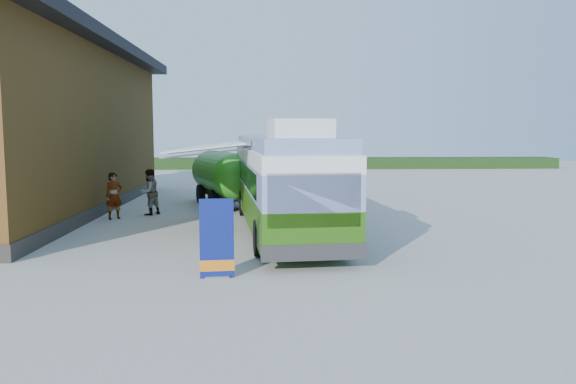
{
  "coord_description": "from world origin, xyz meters",
  "views": [
    {
      "loc": [
        0.31,
        -15.0,
        3.51
      ],
      "look_at": [
        1.13,
        4.39,
        1.4
      ],
      "focal_mm": 35.0,
      "sensor_mm": 36.0,
      "label": 1
    }
  ],
  "objects_px": {
    "bus": "(283,179)",
    "person_b": "(149,192)",
    "picnic_table": "(335,235)",
    "person_a": "(114,196)",
    "slurry_tanker": "(223,175)",
    "banner": "(217,246)"
  },
  "relations": [
    {
      "from": "bus",
      "to": "person_b",
      "type": "xyz_separation_m",
      "value": [
        -5.47,
        3.88,
        -0.87
      ]
    },
    {
      "from": "person_b",
      "to": "bus",
      "type": "bearing_deg",
      "value": 93.25
    },
    {
      "from": "picnic_table",
      "to": "person_a",
      "type": "xyz_separation_m",
      "value": [
        -8.04,
        6.55,
        0.42
      ]
    },
    {
      "from": "bus",
      "to": "slurry_tanker",
      "type": "height_order",
      "value": "bus"
    },
    {
      "from": "banner",
      "to": "person_b",
      "type": "height_order",
      "value": "person_b"
    },
    {
      "from": "bus",
      "to": "banner",
      "type": "height_order",
      "value": "bus"
    },
    {
      "from": "person_a",
      "to": "slurry_tanker",
      "type": "bearing_deg",
      "value": 10.08
    },
    {
      "from": "picnic_table",
      "to": "person_b",
      "type": "relative_size",
      "value": 0.73
    },
    {
      "from": "banner",
      "to": "person_b",
      "type": "xyz_separation_m",
      "value": [
        -3.69,
        10.39,
        0.18
      ]
    },
    {
      "from": "banner",
      "to": "slurry_tanker",
      "type": "relative_size",
      "value": 0.29
    },
    {
      "from": "person_b",
      "to": "banner",
      "type": "bearing_deg",
      "value": 58.13
    },
    {
      "from": "picnic_table",
      "to": "banner",
      "type": "bearing_deg",
      "value": -128.0
    },
    {
      "from": "picnic_table",
      "to": "person_a",
      "type": "distance_m",
      "value": 10.38
    },
    {
      "from": "banner",
      "to": "picnic_table",
      "type": "distance_m",
      "value": 4.2
    },
    {
      "from": "picnic_table",
      "to": "person_b",
      "type": "xyz_separation_m",
      "value": [
        -6.86,
        7.64,
        0.44
      ]
    },
    {
      "from": "person_a",
      "to": "slurry_tanker",
      "type": "xyz_separation_m",
      "value": [
        4.05,
        3.92,
        0.54
      ]
    },
    {
      "from": "banner",
      "to": "person_a",
      "type": "height_order",
      "value": "banner"
    },
    {
      "from": "bus",
      "to": "picnic_table",
      "type": "bearing_deg",
      "value": -75.28
    },
    {
      "from": "picnic_table",
      "to": "person_a",
      "type": "bearing_deg",
      "value": 151.88
    },
    {
      "from": "bus",
      "to": "person_b",
      "type": "distance_m",
      "value": 6.76
    },
    {
      "from": "banner",
      "to": "person_b",
      "type": "distance_m",
      "value": 11.03
    },
    {
      "from": "bus",
      "to": "banner",
      "type": "relative_size",
      "value": 6.61
    }
  ]
}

